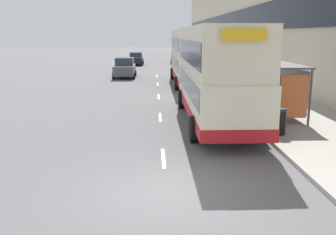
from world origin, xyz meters
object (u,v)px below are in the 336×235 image
Objects in this scene: bus_shelter at (285,81)px; car_2 at (184,63)px; car_0 at (178,58)px; car_3 at (125,68)px; litter_bin at (279,121)px; double_decker_bus_ahead at (190,56)px; pedestrian_at_shelter at (249,88)px; car_1 at (136,59)px; double_decker_bus_near at (216,73)px.

car_2 is (-2.80, 23.79, -0.97)m from bus_shelter.
car_2 is at bearing -90.03° from car_0.
bus_shelter is at bearing 115.79° from car_3.
car_0 is 4.14× the size of litter_bin.
double_decker_bus_ahead is 6.24× the size of pedestrian_at_shelter.
car_1 is 4.32× the size of litter_bin.
pedestrian_at_shelter is at bearing -83.93° from car_2.
double_decker_bus_ahead is 10.12× the size of litter_bin.
car_0 is 2.56× the size of pedestrian_at_shelter.
double_decker_bus_ahead is 10.67m from car_2.
car_0 is (0.51, 34.12, -1.39)m from double_decker_bus_near.
car_2 is (5.64, -9.52, 0.08)m from car_1.
pedestrian_at_shelter is (8.13, -14.38, 0.11)m from car_3.
car_2 and pedestrian_at_shelter have the same top height.
double_decker_bus_ahead is at bearing 104.69° from pedestrian_at_shelter.
car_1 is 1.02× the size of car_2.
car_0 is at bearing 89.15° from double_decker_bus_near.
bus_shelter is 23.97m from car_2.
litter_bin is at bearing -83.29° from double_decker_bus_ahead.
bus_shelter is 0.93× the size of car_1.
double_decker_bus_near is at bearing -90.85° from car_0.
bus_shelter reaches higher than car_3.
litter_bin is (2.08, -2.73, -1.61)m from double_decker_bus_near.
bus_shelter is 0.95× the size of car_2.
bus_shelter is 3.48m from litter_bin.
double_decker_bus_ahead is 2.44× the size of car_0.
pedestrian_at_shelter is at bearing 119.47° from car_3.
double_decker_bus_near is at bearing -91.19° from car_2.
double_decker_bus_ahead is (-3.13, 13.21, 0.41)m from bus_shelter.
double_decker_bus_near is at bearing -90.70° from double_decker_bus_ahead.
car_0 is at bearing -111.08° from car_3.
litter_bin is at bearing -111.97° from bus_shelter.
double_decker_bus_ahead reaches higher than bus_shelter.
litter_bin is (7.22, -36.33, -0.16)m from car_1.
car_2 is at bearing 88.81° from double_decker_bus_near.
car_1 is at bearing 101.23° from litter_bin.
bus_shelter is 4.00× the size of litter_bin.
car_0 is 10.03m from car_2.
double_decker_bus_ahead is at bearing 103.34° from bus_shelter.
car_1 is at bearing -91.39° from car_3.
car_1 is at bearing 104.79° from double_decker_bus_ahead.
bus_shelter reaches higher than car_0.
car_0 is at bearing 89.97° from car_2.
car_0 is (0.34, 20.61, -1.39)m from double_decker_bus_ahead.
car_2 is 26.86m from litter_bin.
litter_bin is at bearing -52.73° from double_decker_bus_near.
double_decker_bus_ahead reaches higher than car_3.
double_decker_bus_ahead is (0.17, 13.51, 0.00)m from double_decker_bus_near.
pedestrian_at_shelter is 6.90m from litter_bin.
pedestrian_at_shelter is at bearing -85.96° from car_0.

